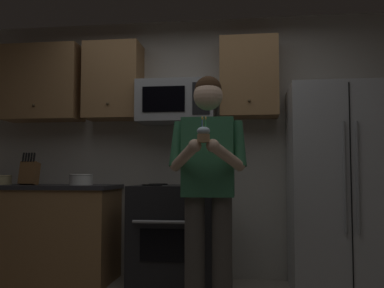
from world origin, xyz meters
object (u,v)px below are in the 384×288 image
(oven_range, at_px, (174,235))
(microwave, at_px, (177,102))
(person, at_px, (208,178))
(cupcake, at_px, (203,134))
(refrigerator, at_px, (342,188))
(bowl_small_colored, at_px, (1,180))
(knife_block, at_px, (29,173))
(bowl_large_white, at_px, (81,179))

(oven_range, distance_m, microwave, 1.26)
(person, bearing_deg, microwave, 112.48)
(person, distance_m, cupcake, 0.44)
(microwave, xyz_separation_m, refrigerator, (1.50, -0.16, -0.82))
(refrigerator, xyz_separation_m, bowl_small_colored, (-3.25, 0.09, 0.07))
(knife_block, distance_m, cupcake, 2.15)
(bowl_small_colored, xyz_separation_m, person, (2.14, -0.87, 0.03))
(oven_range, height_order, cupcake, cupcake)
(bowl_small_colored, relative_size, cupcake, 1.16)
(bowl_large_white, distance_m, person, 1.53)
(oven_range, xyz_separation_m, bowl_small_colored, (-1.75, 0.05, 0.51))
(person, bearing_deg, bowl_small_colored, 157.82)
(refrigerator, xyz_separation_m, bowl_large_white, (-2.40, 0.03, 0.08))
(knife_block, bearing_deg, bowl_large_white, 2.55)
(microwave, bearing_deg, oven_range, -90.02)
(microwave, height_order, knife_block, microwave)
(bowl_small_colored, bearing_deg, oven_range, -1.52)
(knife_block, bearing_deg, person, -23.78)
(microwave, bearing_deg, refrigerator, -6.03)
(person, bearing_deg, knife_block, 156.22)
(cupcake, bearing_deg, refrigerator, 45.20)
(refrigerator, xyz_separation_m, knife_block, (-2.92, 0.01, 0.14))
(person, xyz_separation_m, cupcake, (0.00, -0.33, 0.30))
(bowl_small_colored, distance_m, cupcake, 2.48)
(oven_range, height_order, knife_block, knife_block)
(refrigerator, relative_size, knife_block, 5.63)
(microwave, height_order, bowl_small_colored, microwave)
(refrigerator, height_order, bowl_large_white, refrigerator)
(microwave, relative_size, cupcake, 4.26)
(microwave, xyz_separation_m, bowl_large_white, (-0.90, -0.13, -0.74))
(oven_range, distance_m, bowl_large_white, 1.04)
(microwave, height_order, refrigerator, microwave)
(bowl_small_colored, bearing_deg, knife_block, -12.87)
(knife_block, xyz_separation_m, bowl_small_colored, (-0.33, 0.08, -0.07))
(bowl_large_white, bearing_deg, person, -32.33)
(microwave, bearing_deg, bowl_small_colored, -177.61)
(oven_range, height_order, bowl_small_colored, bowl_small_colored)
(knife_block, bearing_deg, cupcake, -31.90)
(refrigerator, height_order, person, refrigerator)
(bowl_small_colored, height_order, person, person)
(refrigerator, bearing_deg, knife_block, 179.81)
(microwave, height_order, cupcake, microwave)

